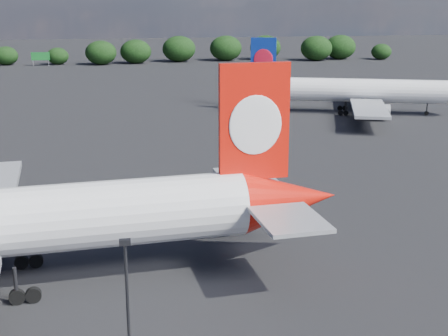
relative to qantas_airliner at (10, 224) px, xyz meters
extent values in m
plane|color=black|center=(1.96, 52.16, -5.35)|extent=(500.00, 500.00, 0.00)
cone|color=red|center=(23.43, 1.98, 0.17)|extent=(9.26, 6.24, 5.52)
cube|color=red|center=(20.13, 1.70, 7.24)|extent=(6.10, 1.06, 9.94)
ellipsoid|color=white|center=(20.16, 1.37, 7.04)|extent=(4.64, 0.61, 5.08)
ellipsoid|color=white|center=(20.10, 2.03, 7.04)|extent=(4.64, 0.61, 5.08)
cube|color=#A0A2A7|center=(21.74, -4.26, 0.62)|extent=(5.51, 7.02, 0.33)
cube|color=#A0A2A7|center=(20.72, 7.84, 0.62)|extent=(5.51, 7.02, 0.33)
cylinder|color=black|center=(0.60, -3.27, -3.69)|extent=(0.33, 0.33, 2.76)
cylinder|color=black|center=(0.60, -3.27, -4.74)|extent=(1.25, 0.60, 1.21)
cylinder|color=black|center=(1.81, -3.17, -4.74)|extent=(1.25, 0.60, 1.21)
cylinder|color=black|center=(0.05, 3.33, -3.69)|extent=(0.33, 0.33, 2.76)
cylinder|color=black|center=(0.05, 3.33, -4.74)|extent=(1.25, 0.60, 1.21)
cylinder|color=black|center=(1.26, 3.43, -4.74)|extent=(1.25, 0.60, 1.21)
cylinder|color=white|center=(55.51, 68.42, -0.72)|extent=(34.84, 15.51, 4.63)
sphere|color=white|center=(72.19, 62.86, -0.72)|extent=(5.85, 5.85, 4.63)
cone|color=white|center=(35.31, 75.15, -0.72)|extent=(8.49, 6.73, 4.63)
cube|color=navy|center=(37.94, 74.27, 5.21)|extent=(4.98, 2.05, 8.33)
ellipsoid|color=red|center=(37.85, 74.01, 5.04)|extent=(3.75, 1.40, 4.26)
ellipsoid|color=red|center=(38.03, 74.53, 5.04)|extent=(3.75, 1.40, 4.26)
cube|color=#A0A2A7|center=(35.45, 69.73, -0.35)|extent=(5.71, 6.59, 0.28)
cube|color=#A0A2A7|center=(38.67, 79.39, -0.35)|extent=(5.71, 6.59, 0.28)
cube|color=#A0A2A7|center=(53.46, 56.41, -2.20)|extent=(11.56, 19.47, 0.51)
cube|color=#A0A2A7|center=(61.07, 79.25, -2.20)|extent=(11.56, 19.47, 0.51)
cylinder|color=#A0A2A7|center=(56.68, 60.22, -3.40)|extent=(5.18, 3.83, 2.50)
cube|color=#A0A2A7|center=(56.68, 60.22, -2.75)|extent=(2.02, 0.91, 1.11)
cylinder|color=#A0A2A7|center=(61.36, 74.27, -3.40)|extent=(5.18, 3.83, 2.50)
cube|color=#A0A2A7|center=(61.36, 74.27, -2.75)|extent=(2.02, 0.91, 1.11)
cylinder|color=black|center=(52.87, 66.37, -3.96)|extent=(0.33, 0.33, 2.31)
cylinder|color=black|center=(52.87, 66.37, -4.84)|extent=(1.10, 0.72, 1.02)
cylinder|color=black|center=(51.91, 66.69, -4.84)|extent=(1.10, 0.72, 1.02)
cylinder|color=black|center=(54.63, 71.64, -3.96)|extent=(0.33, 0.33, 2.31)
cylinder|color=black|center=(54.63, 71.64, -4.84)|extent=(1.10, 0.72, 1.02)
cylinder|color=black|center=(53.66, 71.96, -4.84)|extent=(1.10, 0.72, 1.02)
cylinder|color=black|center=(68.68, 64.03, -4.00)|extent=(0.28, 0.28, 2.31)
cylinder|color=black|center=(68.68, 64.03, -4.93)|extent=(0.89, 0.57, 0.83)
cube|color=black|center=(8.95, -20.74, 6.26)|extent=(0.55, 0.30, 0.28)
cube|color=#136323|center=(-16.04, 168.16, -2.15)|extent=(6.00, 0.30, 2.60)
cylinder|color=gray|center=(-18.54, 168.16, -4.35)|extent=(0.20, 0.20, 2.00)
cylinder|color=gray|center=(-13.54, 168.16, -4.35)|extent=(0.20, 0.20, 2.00)
cube|color=orange|center=(13.96, 174.16, -1.35)|extent=(5.00, 0.30, 3.00)
cylinder|color=gray|center=(13.96, 174.16, -4.10)|extent=(0.30, 0.30, 2.50)
ellipsoid|color=black|center=(-27.81, 172.79, -2.22)|extent=(8.12, 6.87, 6.25)
ellipsoid|color=black|center=(-10.77, 171.58, -2.49)|extent=(7.43, 6.28, 5.71)
ellipsoid|color=black|center=(3.78, 168.50, -1.30)|extent=(10.52, 8.90, 8.09)
ellipsoid|color=black|center=(15.55, 170.44, -1.26)|extent=(10.63, 9.00, 8.18)
ellipsoid|color=black|center=(30.80, 173.80, -0.82)|extent=(11.76, 9.95, 9.04)
ellipsoid|color=black|center=(47.73, 174.69, -0.89)|extent=(11.58, 9.80, 8.91)
ellipsoid|color=black|center=(62.58, 175.88, -0.96)|extent=(11.40, 9.65, 8.77)
ellipsoid|color=black|center=(79.82, 169.35, -0.93)|extent=(11.48, 9.72, 8.83)
ellipsoid|color=black|center=(90.17, 173.17, -0.94)|extent=(11.46, 9.69, 8.81)
ellipsoid|color=black|center=(104.60, 169.26, -2.48)|extent=(7.44, 6.30, 5.72)
camera|label=1|loc=(8.96, -48.60, 17.55)|focal=50.00mm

